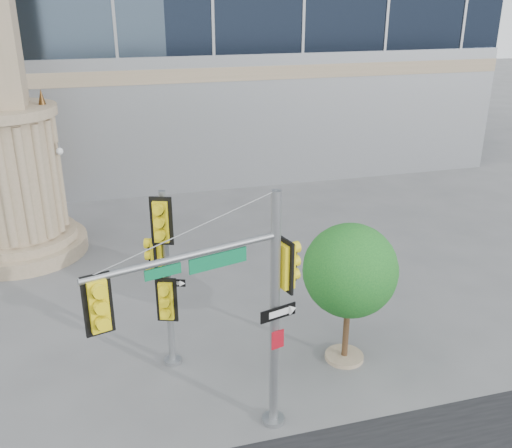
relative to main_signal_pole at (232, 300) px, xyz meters
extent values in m
plane|color=#545456|center=(0.98, 1.75, -3.20)|extent=(120.00, 120.00, 0.00)
cylinder|color=gray|center=(-5.02, 10.75, -2.95)|extent=(4.40, 4.40, 0.50)
cylinder|color=gray|center=(-5.02, 10.75, -2.55)|extent=(3.80, 3.80, 0.30)
cylinder|color=gray|center=(-5.02, 10.75, -0.40)|extent=(3.00, 3.00, 4.00)
cylinder|color=gray|center=(-5.02, 10.75, 1.75)|extent=(3.50, 3.50, 0.30)
cone|color=#472D14|center=(-3.72, 10.75, 2.15)|extent=(0.24, 0.24, 0.50)
cylinder|color=slate|center=(0.90, 0.25, -3.15)|extent=(0.48, 0.48, 0.10)
cylinder|color=slate|center=(0.90, 0.25, -0.62)|extent=(0.19, 0.19, 5.16)
cylinder|color=slate|center=(-0.84, -0.23, 1.10)|extent=(3.52, 1.06, 0.12)
cube|color=#0D7143|center=(-0.26, -0.09, 0.89)|extent=(1.09, 0.33, 0.28)
cube|color=yellow|center=(-2.34, -0.63, 0.63)|extent=(0.52, 0.36, 1.08)
cube|color=yellow|center=(1.13, 0.31, 0.41)|extent=(0.36, 0.52, 1.08)
cube|color=black|center=(0.93, 0.13, -0.49)|extent=(0.77, 0.23, 0.26)
cube|color=#AD0F1D|center=(0.93, 0.13, -1.09)|extent=(0.27, 0.10, 0.40)
cylinder|color=slate|center=(-0.86, 2.91, -3.14)|extent=(0.43, 0.43, 0.11)
cylinder|color=slate|center=(-0.86, 2.91, -0.98)|extent=(0.16, 0.16, 4.44)
cube|color=yellow|center=(-0.93, 2.72, 0.62)|extent=(0.54, 0.40, 1.11)
cube|color=yellow|center=(-1.04, 2.97, -0.35)|extent=(0.40, 0.54, 1.11)
cube|color=yellow|center=(-0.93, 2.72, -1.33)|extent=(0.54, 0.40, 1.11)
cube|color=black|center=(-0.75, 2.75, -0.93)|extent=(0.53, 0.21, 0.18)
cylinder|color=gray|center=(3.27, 1.93, -3.15)|extent=(0.95, 0.95, 0.11)
cylinder|color=#382314|center=(3.27, 1.93, -2.24)|extent=(0.15, 0.15, 1.91)
sphere|color=#12511C|center=(3.27, 1.93, -0.76)|extent=(2.23, 2.23, 2.23)
sphere|color=#12511C|center=(3.74, 2.19, -1.08)|extent=(1.38, 1.38, 1.38)
sphere|color=#12511C|center=(2.90, 1.66, -1.02)|extent=(1.17, 1.17, 1.17)
camera|label=1|loc=(-2.04, -8.93, 5.21)|focal=40.00mm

